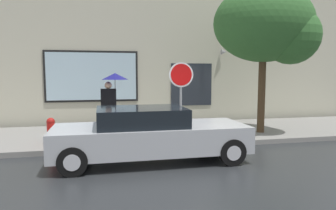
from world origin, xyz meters
The scene contains 8 objects.
ground_plane centered at (0.00, 0.00, 0.00)m, with size 60.00×60.00×0.00m, color #282B2D.
sidewalk centered at (0.00, 3.00, 0.07)m, with size 20.00×4.00×0.15m, color gray.
building_facade centered at (-0.01, 5.50, 3.48)m, with size 20.00×0.67×7.00m.
parked_car centered at (-0.36, 0.00, 0.67)m, with size 4.72×1.83×1.34m.
fire_hydrant centered at (-2.92, 1.72, 0.53)m, with size 0.30×0.44×0.77m.
pedestrian_with_umbrella centered at (-1.12, 3.17, 1.71)m, with size 0.94×0.90×2.03m.
street_tree centered at (4.02, 2.05, 3.73)m, with size 3.40×2.89×4.95m.
stop_sign centered at (0.89, 1.67, 1.82)m, with size 0.76×0.10×2.36m.
Camera 1 is at (-1.49, -7.37, 2.16)m, focal length 32.72 mm.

